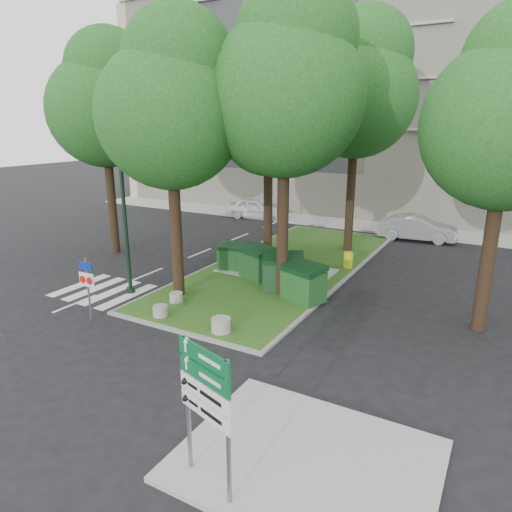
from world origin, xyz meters
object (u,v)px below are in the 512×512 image
Objects in this scene: traffic_sign_pole at (87,281)px; car_silver at (417,228)px; tree_median_near_left at (173,101)px; tree_street_left at (105,100)px; directional_sign at (206,396)px; car_white at (256,208)px; dumpster_b at (257,263)px; dumpster_d at (304,283)px; bollard_left at (160,311)px; tree_median_far at (359,85)px; dumpster_a at (233,256)px; bollard_right at (221,325)px; bollard_mid at (176,297)px; dumpster_c at (283,272)px; tree_median_near_right at (288,81)px; tree_median_mid at (271,114)px; litter_bin at (348,260)px; street_lamp at (123,198)px.

car_silver is at bearing 64.19° from traffic_sign_pole.
tree_median_near_left is 16.55m from car_silver.
directional_sign is at bearing -39.17° from tree_street_left.
dumpster_b is at bearing -157.78° from car_white.
dumpster_d is 9.64m from directional_sign.
dumpster_d is at bearing 45.64° from bollard_left.
directional_sign is at bearing -80.44° from tree_median_far.
car_white reaches higher than dumpster_a.
tree_street_left is 13.73m from bollard_right.
bollard_mid is at bearing 150.24° from directional_sign.
tree_median_near_left is 0.96× the size of tree_street_left.
car_white is at bearing 77.95° from car_silver.
dumpster_c is at bearing -37.02° from dumpster_a.
tree_median_near_right is 5.19× the size of traffic_sign_pole.
tree_median_mid is 7.69m from litter_bin.
directional_sign reaches higher than traffic_sign_pole.
dumpster_a is at bearing 93.79° from bollard_mid.
bollard_right is 3.16m from bollard_mid.
tree_street_left is (-7.50, -3.00, 0.67)m from tree_median_mid.
car_white is (-3.58, 18.11, -0.71)m from traffic_sign_pole.
dumpster_d is 4.74m from litter_bin.
dumpster_c is at bearing -6.11° from tree_street_left.
bollard_right is at bearing -28.58° from tree_street_left.
bollard_mid is at bearing -108.19° from tree_median_far.
directional_sign is 0.68× the size of car_white.
tree_median_near_right is 11.70m from directional_sign.
car_white is 0.94× the size of car_silver.
car_white is (-5.01, 14.86, -6.61)m from tree_median_near_left.
directional_sign is at bearing -48.98° from tree_median_near_left.
car_silver is (5.78, 7.32, -6.25)m from tree_median_mid.
dumpster_c reaches higher than litter_bin.
car_white is at bearing 115.90° from bollard_right.
bollard_mid is at bearing -156.43° from dumpster_c.
car_silver is at bearing 51.17° from dumpster_c.
tree_median_far reaches higher than dumpster_d.
dumpster_a reaches higher than litter_bin.
tree_median_near_right is 7.52m from dumpster_b.
dumpster_c is at bearing 60.24° from bollard_left.
bollard_mid is at bearing -30.14° from tree_street_left.
tree_median_near_right is 8.81m from litter_bin.
dumpster_b reaches higher than bollard_mid.
tree_median_mid is 8.11m from tree_street_left.
street_lamp is (-2.09, -0.65, -3.49)m from tree_median_near_left.
dumpster_d is at bearing 72.48° from bollard_right.
tree_median_far is 5.40× the size of traffic_sign_pole.
directional_sign is at bearing -58.51° from bollard_right.
street_lamp is at bearing -40.19° from tree_street_left.
bollard_right is at bearing 139.18° from directional_sign.
bollard_mid is (-0.35, 1.30, -0.01)m from bollard_left.
tree_street_left reaches higher than car_silver.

